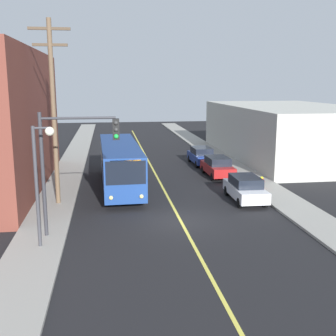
{
  "coord_description": "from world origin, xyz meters",
  "views": [
    {
      "loc": [
        -3.83,
        -21.71,
        7.47
      ],
      "look_at": [
        0.0,
        4.85,
        2.0
      ],
      "focal_mm": 44.75,
      "sensor_mm": 36.0,
      "label": 1
    }
  ],
  "objects": [
    {
      "name": "parked_car_blue",
      "position": [
        4.72,
        15.75,
        0.84
      ],
      "size": [
        1.91,
        4.44,
        1.62
      ],
      "color": "navy",
      "rests_on": "ground"
    },
    {
      "name": "sidewalk_left",
      "position": [
        -7.25,
        10.0,
        0.07
      ],
      "size": [
        2.5,
        90.0,
        0.15
      ],
      "primitive_type": "cube",
      "color": "gray",
      "rests_on": "ground"
    },
    {
      "name": "city_bus",
      "position": [
        -3.04,
        8.07,
        1.82
      ],
      "size": [
        2.89,
        12.21,
        3.2
      ],
      "color": "navy",
      "rests_on": "ground"
    },
    {
      "name": "street_lamp_left",
      "position": [
        -6.83,
        -2.99,
        3.74
      ],
      "size": [
        0.98,
        0.4,
        5.5
      ],
      "color": "#38383D",
      "rests_on": "sidewalk_left"
    },
    {
      "name": "ground_plane",
      "position": [
        0.0,
        0.0,
        0.0
      ],
      "size": [
        120.0,
        120.0,
        0.0
      ],
      "primitive_type": "plane",
      "color": "black"
    },
    {
      "name": "utility_pole_near",
      "position": [
        -7.01,
        4.1,
        6.16
      ],
      "size": [
        2.4,
        0.28,
        10.98
      ],
      "color": "brown",
      "rests_on": "sidewalk_left"
    },
    {
      "name": "traffic_signal_left_corner",
      "position": [
        -5.41,
        -1.65,
        4.3
      ],
      "size": [
        3.75,
        0.48,
        6.0
      ],
      "color": "#2D2D33",
      "rests_on": "sidewalk_left"
    },
    {
      "name": "fire_hydrant",
      "position": [
        6.85,
        5.86,
        0.58
      ],
      "size": [
        0.44,
        0.26,
        0.84
      ],
      "color": "red",
      "rests_on": "sidewalk_right"
    },
    {
      "name": "parked_car_white",
      "position": [
        4.79,
        3.33,
        0.84
      ],
      "size": [
        1.89,
        4.43,
        1.62
      ],
      "color": "silver",
      "rests_on": "ground"
    },
    {
      "name": "sidewalk_right",
      "position": [
        7.25,
        10.0,
        0.07
      ],
      "size": [
        2.5,
        90.0,
        0.15
      ],
      "primitive_type": "cube",
      "color": "gray",
      "rests_on": "ground"
    },
    {
      "name": "parked_car_red",
      "position": [
        4.88,
        10.55,
        0.84
      ],
      "size": [
        1.9,
        4.44,
        1.62
      ],
      "color": "maroon",
      "rests_on": "ground"
    },
    {
      "name": "lane_stripe_center",
      "position": [
        0.0,
        15.0,
        0.01
      ],
      "size": [
        0.16,
        60.0,
        0.01
      ],
      "primitive_type": "cube",
      "color": "#D8CC4C",
      "rests_on": "ground"
    },
    {
      "name": "building_right_warehouse",
      "position": [
        14.49,
        18.76,
        2.61
      ],
      "size": [
        12.0,
        22.33,
        5.23
      ],
      "color": "#B2B2A8",
      "rests_on": "ground"
    }
  ]
}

